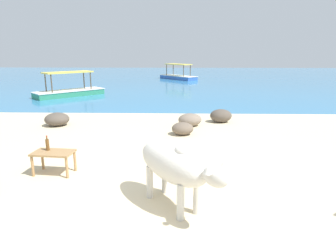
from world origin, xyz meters
TOP-DOWN VIEW (x-y plane):
  - sand_beach at (0.00, 0.00)m, footprint 18.00×14.00m
  - water_surface at (0.00, 22.00)m, footprint 60.00×36.00m
  - cow at (0.24, -0.02)m, footprint 1.42×1.71m
  - low_bench_table at (-2.09, 1.18)m, footprint 0.80×0.51m
  - bottle at (-2.22, 1.26)m, footprint 0.07×0.07m
  - shore_rock_large at (0.45, 4.04)m, footprint 0.69×0.63m
  - shore_rock_medium at (-3.54, 4.99)m, footprint 0.87×0.83m
  - shore_rock_small at (1.76, 5.62)m, footprint 0.78×0.65m
  - shore_rock_flat at (0.70, 5.08)m, footprint 0.91×0.83m
  - boat_green at (-5.47, 11.60)m, footprint 3.43×3.40m
  - boat_blue at (0.40, 21.60)m, footprint 3.31×3.51m

SIDE VIEW (x-z plane):
  - water_surface at x=0.00m, z-range -0.01..0.01m
  - sand_beach at x=0.00m, z-range 0.00..0.04m
  - shore_rock_large at x=0.45m, z-range 0.04..0.40m
  - shore_rock_flat at x=0.70m, z-range 0.04..0.44m
  - shore_rock_medium at x=-3.54m, z-range 0.04..0.46m
  - shore_rock_small at x=1.76m, z-range 0.04..0.48m
  - boat_green at x=-5.47m, z-range -0.35..0.94m
  - boat_blue at x=0.40m, z-range -0.35..0.94m
  - low_bench_table at x=-2.09m, z-range 0.19..0.63m
  - bottle at x=-2.22m, z-range 0.46..0.75m
  - cow at x=0.24m, z-range 0.21..1.26m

